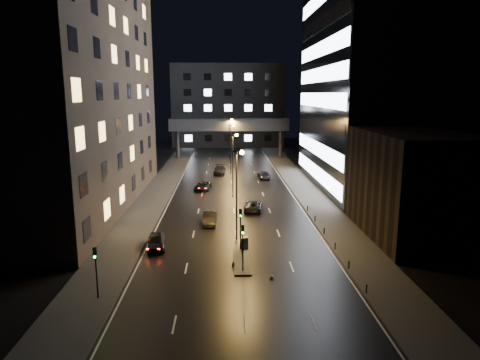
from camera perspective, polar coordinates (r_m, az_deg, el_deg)
The scene contains 26 objects.
ground at distance 79.66m, azimuth -1.15°, elevation -0.27°, with size 160.00×160.00×0.00m, color black.
sidewalk_left at distance 75.57m, azimuth -10.60°, elevation -1.05°, with size 5.00×110.00×0.15m, color #383533.
sidewalk_right at distance 76.02m, azimuth 8.39°, elevation -0.90°, with size 5.00×110.00×0.15m, color #383533.
building_left at distance 65.61m, azimuth -21.64°, elevation 14.02°, with size 15.00×48.00×40.00m, color #2D2319.
building_right_low at distance 52.61m, azimuth 21.83°, elevation -0.53°, with size 10.00×18.00×12.00m, color black.
building_right_glass at distance 78.80m, azimuth 18.06°, elevation 15.51°, with size 20.00×36.00×45.00m, color black.
building_far at distance 136.05m, azimuth -1.62°, elevation 9.90°, with size 34.00×14.00×25.00m, color #333335.
skybridge at distance 108.28m, azimuth -1.46°, elevation 7.30°, with size 30.00×3.00×10.00m.
median_island at distance 43.14m, azimuth 0.19°, elevation -10.46°, with size 1.60×8.00×0.15m, color #383533.
traffic_signal_near at distance 44.48m, azimuth 0.06°, elevation -5.65°, with size 0.28×0.34×4.40m.
traffic_signal_far at distance 39.26m, azimuth 0.38°, elevation -8.01°, with size 0.28×0.34×4.40m.
traffic_signal_corner at distance 36.07m, azimuth -18.67°, elevation -10.70°, with size 0.28×0.34×4.40m.
bollard_row at distance 48.58m, azimuth 11.82°, elevation -7.68°, with size 0.12×25.12×0.90m.
streetlight_near at distance 47.02m, azimuth -0.27°, elevation -0.42°, with size 1.45×0.50×10.15m.
streetlight_mid_a at distance 66.71m, azimuth -0.84°, elevation 3.11°, with size 1.45×0.50×10.15m.
streetlight_mid_b at distance 86.55m, azimuth -1.15°, elevation 5.03°, with size 1.45×0.50×10.15m.
streetlight_far at distance 106.44m, azimuth -1.35°, elevation 6.23°, with size 1.45×0.50×10.15m.
car_away_a at distance 46.64m, azimuth -11.10°, elevation -8.04°, with size 1.84×4.57×1.56m, color black.
car_away_b at distance 54.26m, azimuth -4.02°, elevation -5.05°, with size 1.66×4.76×1.57m, color black.
car_away_c at distance 73.30m, azimuth -4.97°, elevation -0.79°, with size 2.30×5.00×1.39m, color black.
car_away_d at distance 87.55m, azimuth -2.73°, elevation 1.33°, with size 2.29×5.62×1.63m, color black.
car_toward_a at distance 60.26m, azimuth 1.80°, elevation -3.43°, with size 2.34×5.07×1.41m, color black.
car_toward_b at distance 82.92m, azimuth 3.19°, elevation 0.69°, with size 2.01×4.96×1.44m, color black.
utility_cabinet at distance 45.40m, azimuth 0.56°, elevation -8.39°, with size 0.75×0.52×1.22m, color #4C4C4E.
cone_a at distance 41.56m, azimuth -0.87°, elevation -11.04°, with size 0.38×0.38×0.55m, color orange.
cone_b at distance 38.97m, azimuth 4.21°, elevation -12.73°, with size 0.38×0.38×0.46m, color orange.
Camera 1 is at (-1.36, -37.99, 16.17)m, focal length 32.00 mm.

